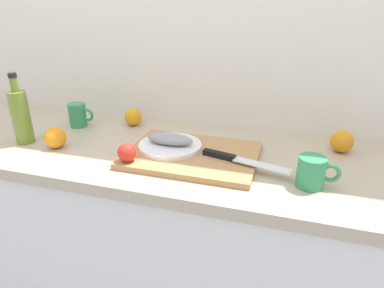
{
  "coord_description": "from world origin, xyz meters",
  "views": [
    {
      "loc": [
        0.54,
        -1.02,
        1.39
      ],
      "look_at": [
        0.24,
        -0.04,
        0.95
      ],
      "focal_mm": 31.34,
      "sensor_mm": 36.0,
      "label": 1
    }
  ],
  "objects_px": {
    "white_plate": "(170,146)",
    "coffee_mug_0": "(312,172)",
    "cutting_board": "(192,155)",
    "olive_oil_bottle": "(21,116)",
    "chef_knife": "(234,159)",
    "orange_0": "(133,117)",
    "fish_fillet": "(170,139)",
    "coffee_mug_1": "(78,115)"
  },
  "relations": [
    {
      "from": "fish_fillet",
      "to": "coffee_mug_1",
      "type": "xyz_separation_m",
      "value": [
        -0.46,
        0.14,
        -0.0
      ]
    },
    {
      "from": "cutting_board",
      "to": "orange_0",
      "type": "relative_size",
      "value": 5.96
    },
    {
      "from": "cutting_board",
      "to": "olive_oil_bottle",
      "type": "distance_m",
      "value": 0.64
    },
    {
      "from": "fish_fillet",
      "to": "coffee_mug_0",
      "type": "xyz_separation_m",
      "value": [
        0.46,
        -0.1,
        -0.01
      ]
    },
    {
      "from": "chef_knife",
      "to": "coffee_mug_0",
      "type": "xyz_separation_m",
      "value": [
        0.23,
        -0.06,
        0.02
      ]
    },
    {
      "from": "coffee_mug_0",
      "to": "fish_fillet",
      "type": "bearing_deg",
      "value": 168.33
    },
    {
      "from": "cutting_board",
      "to": "coffee_mug_0",
      "type": "relative_size",
      "value": 3.67
    },
    {
      "from": "olive_oil_bottle",
      "to": "white_plate",
      "type": "bearing_deg",
      "value": 6.71
    },
    {
      "from": "fish_fillet",
      "to": "coffee_mug_0",
      "type": "distance_m",
      "value": 0.47
    },
    {
      "from": "olive_oil_bottle",
      "to": "coffee_mug_0",
      "type": "bearing_deg",
      "value": -1.72
    },
    {
      "from": "chef_knife",
      "to": "coffee_mug_0",
      "type": "relative_size",
      "value": 2.45
    },
    {
      "from": "white_plate",
      "to": "chef_knife",
      "type": "xyz_separation_m",
      "value": [
        0.23,
        -0.04,
        0.0
      ]
    },
    {
      "from": "fish_fillet",
      "to": "orange_0",
      "type": "xyz_separation_m",
      "value": [
        -0.25,
        0.22,
        -0.02
      ]
    },
    {
      "from": "cutting_board",
      "to": "white_plate",
      "type": "xyz_separation_m",
      "value": [
        -0.08,
        0.01,
        0.02
      ]
    },
    {
      "from": "white_plate",
      "to": "orange_0",
      "type": "xyz_separation_m",
      "value": [
        -0.25,
        0.22,
        0.01
      ]
    },
    {
      "from": "chef_knife",
      "to": "white_plate",
      "type": "bearing_deg",
      "value": -175.86
    },
    {
      "from": "white_plate",
      "to": "coffee_mug_1",
      "type": "xyz_separation_m",
      "value": [
        -0.46,
        0.14,
        0.02
      ]
    },
    {
      "from": "coffee_mug_1",
      "to": "orange_0",
      "type": "bearing_deg",
      "value": 20.04
    },
    {
      "from": "olive_oil_bottle",
      "to": "coffee_mug_1",
      "type": "relative_size",
      "value": 2.33
    },
    {
      "from": "cutting_board",
      "to": "coffee_mug_0",
      "type": "distance_m",
      "value": 0.39
    },
    {
      "from": "fish_fillet",
      "to": "olive_oil_bottle",
      "type": "height_order",
      "value": "olive_oil_bottle"
    },
    {
      "from": "olive_oil_bottle",
      "to": "orange_0",
      "type": "height_order",
      "value": "olive_oil_bottle"
    },
    {
      "from": "white_plate",
      "to": "coffee_mug_0",
      "type": "bearing_deg",
      "value": -11.67
    },
    {
      "from": "fish_fillet",
      "to": "chef_knife",
      "type": "relative_size",
      "value": 0.56
    },
    {
      "from": "white_plate",
      "to": "fish_fillet",
      "type": "bearing_deg",
      "value": 0.0
    },
    {
      "from": "cutting_board",
      "to": "white_plate",
      "type": "distance_m",
      "value": 0.09
    },
    {
      "from": "cutting_board",
      "to": "olive_oil_bottle",
      "type": "xyz_separation_m",
      "value": [
        -0.63,
        -0.05,
        0.09
      ]
    },
    {
      "from": "olive_oil_bottle",
      "to": "orange_0",
      "type": "xyz_separation_m",
      "value": [
        0.3,
        0.28,
        -0.07
      ]
    },
    {
      "from": "white_plate",
      "to": "orange_0",
      "type": "relative_size",
      "value": 2.98
    },
    {
      "from": "olive_oil_bottle",
      "to": "coffee_mug_0",
      "type": "height_order",
      "value": "olive_oil_bottle"
    },
    {
      "from": "chef_knife",
      "to": "orange_0",
      "type": "height_order",
      "value": "orange_0"
    },
    {
      "from": "cutting_board",
      "to": "white_plate",
      "type": "height_order",
      "value": "white_plate"
    },
    {
      "from": "coffee_mug_0",
      "to": "orange_0",
      "type": "bearing_deg",
      "value": 155.99
    },
    {
      "from": "fish_fillet",
      "to": "coffee_mug_1",
      "type": "bearing_deg",
      "value": 162.76
    },
    {
      "from": "coffee_mug_0",
      "to": "orange_0",
      "type": "xyz_separation_m",
      "value": [
        -0.71,
        0.32,
        -0.01
      ]
    },
    {
      "from": "coffee_mug_0",
      "to": "cutting_board",
      "type": "bearing_deg",
      "value": 167.77
    },
    {
      "from": "chef_knife",
      "to": "coffee_mug_0",
      "type": "bearing_deg",
      "value": -0.0
    },
    {
      "from": "chef_knife",
      "to": "olive_oil_bottle",
      "type": "xyz_separation_m",
      "value": [
        -0.78,
        -0.03,
        0.07
      ]
    },
    {
      "from": "orange_0",
      "to": "coffee_mug_1",
      "type": "bearing_deg",
      "value": -159.96
    },
    {
      "from": "cutting_board",
      "to": "olive_oil_bottle",
      "type": "relative_size",
      "value": 1.68
    },
    {
      "from": "orange_0",
      "to": "olive_oil_bottle",
      "type": "bearing_deg",
      "value": -136.78
    },
    {
      "from": "cutting_board",
      "to": "fish_fillet",
      "type": "relative_size",
      "value": 2.66
    }
  ]
}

